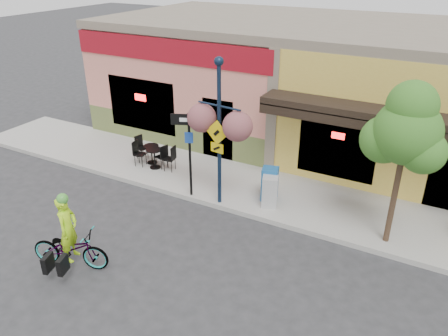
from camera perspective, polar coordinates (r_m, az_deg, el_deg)
name	(u,v)px	position (r m, az deg, el deg)	size (l,w,h in m)	color
ground	(253,230)	(11.98, 3.82, -8.14)	(90.00, 90.00, 0.00)	#2D2D30
sidewalk	(281,196)	(13.52, 7.43, -3.61)	(24.00, 3.00, 0.15)	#9E9B93
curb	(261,218)	(12.36, 4.92, -6.58)	(24.00, 0.12, 0.15)	#A8A59E
building	(338,84)	(17.61, 14.61, 10.59)	(18.20, 8.20, 4.50)	#D87B6A
bicycle	(70,248)	(11.08, -19.44, -9.88)	(0.66, 1.89, 0.99)	maroon
cyclist_rider	(70,238)	(10.87, -19.51, -8.60)	(0.59, 0.39, 1.63)	#B8F71A
lamp_post	(219,134)	(12.01, -0.62, 4.40)	(1.36, 0.55, 4.28)	#112137
one_way_sign	(190,156)	(12.77, -4.46, 1.61)	(1.00, 0.22, 2.60)	black
cafe_set_left	(151,152)	(15.34, -9.46, 2.12)	(1.42, 0.71, 0.85)	black
cafe_set_right	(154,156)	(14.96, -9.07, 1.59)	(1.49, 0.74, 0.89)	black
newspaper_box_blue	(270,184)	(12.91, 5.99, -2.09)	(0.46, 0.41, 1.02)	#195897
newspaper_box_grey	(270,192)	(12.59, 6.00, -3.11)	(0.43, 0.39, 0.93)	#ABABAB
street_tree	(400,166)	(11.06, 22.03, 0.20)	(1.64, 1.64, 4.21)	#3D7A26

